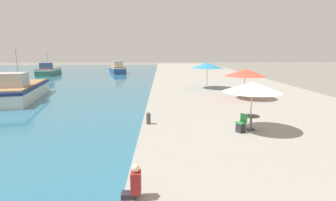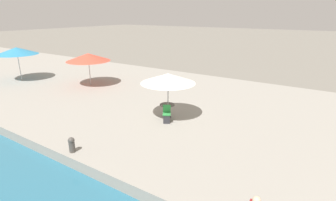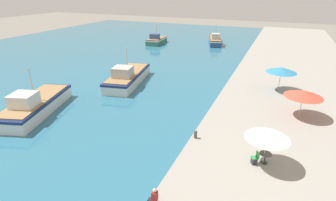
{
  "view_description": "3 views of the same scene",
  "coord_description": "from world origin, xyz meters",
  "px_view_note": "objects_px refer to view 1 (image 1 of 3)",
  "views": [
    {
      "loc": [
        1.09,
        -0.59,
        4.49
      ],
      "look_at": [
        1.5,
        15.97,
        1.31
      ],
      "focal_mm": 28.0,
      "sensor_mm": 36.0,
      "label": 1
    },
    {
      "loc": [
        -5.48,
        4.88,
        5.94
      ],
      "look_at": [
        5.54,
        12.01,
        1.51
      ],
      "focal_mm": 28.0,
      "sensor_mm": 36.0,
      "label": 2
    },
    {
      "loc": [
        5.39,
        -3.84,
        11.42
      ],
      "look_at": [
        -4.0,
        18.0,
        1.11
      ],
      "focal_mm": 28.0,
      "sensor_mm": 36.0,
      "label": 3
    }
  ],
  "objects_px": {
    "cafe_umbrella_white": "(245,73)",
    "fishing_boat_mid": "(19,90)",
    "mooring_bollard": "(148,118)",
    "cafe_table": "(251,120)",
    "person_at_quay": "(134,183)",
    "cafe_chair_left": "(241,126)",
    "fishing_boat_distant": "(117,69)",
    "fishing_boat_far": "(48,71)",
    "cafe_umbrella_pink": "(252,87)",
    "cafe_umbrella_striped": "(207,65)"
  },
  "relations": [
    {
      "from": "mooring_bollard",
      "to": "cafe_umbrella_pink",
      "type": "bearing_deg",
      "value": -14.2
    },
    {
      "from": "mooring_bollard",
      "to": "cafe_umbrella_white",
      "type": "bearing_deg",
      "value": 44.69
    },
    {
      "from": "cafe_umbrella_pink",
      "to": "cafe_umbrella_striped",
      "type": "height_order",
      "value": "cafe_umbrella_striped"
    },
    {
      "from": "fishing_boat_far",
      "to": "fishing_boat_distant",
      "type": "relative_size",
      "value": 0.71
    },
    {
      "from": "cafe_table",
      "to": "cafe_chair_left",
      "type": "xyz_separation_m",
      "value": [
        -0.62,
        -0.37,
        -0.21
      ]
    },
    {
      "from": "cafe_table",
      "to": "fishing_boat_far",
      "type": "bearing_deg",
      "value": 125.14
    },
    {
      "from": "fishing_boat_far",
      "to": "fishing_boat_distant",
      "type": "bearing_deg",
      "value": 18.93
    },
    {
      "from": "fishing_boat_mid",
      "to": "person_at_quay",
      "type": "height_order",
      "value": "fishing_boat_mid"
    },
    {
      "from": "cafe_umbrella_white",
      "to": "fishing_boat_mid",
      "type": "bearing_deg",
      "value": 172.68
    },
    {
      "from": "fishing_boat_mid",
      "to": "mooring_bollard",
      "type": "relative_size",
      "value": 15.49
    },
    {
      "from": "cafe_umbrella_striped",
      "to": "fishing_boat_mid",
      "type": "bearing_deg",
      "value": -168.44
    },
    {
      "from": "fishing_boat_mid",
      "to": "person_at_quay",
      "type": "xyz_separation_m",
      "value": [
        12.31,
        -17.45,
        0.01
      ]
    },
    {
      "from": "cafe_umbrella_white",
      "to": "cafe_chair_left",
      "type": "distance_m",
      "value": 9.77
    },
    {
      "from": "cafe_chair_left",
      "to": "fishing_boat_far",
      "type": "bearing_deg",
      "value": 3.2
    },
    {
      "from": "cafe_umbrella_striped",
      "to": "person_at_quay",
      "type": "height_order",
      "value": "cafe_umbrella_striped"
    },
    {
      "from": "fishing_boat_mid",
      "to": "cafe_umbrella_striped",
      "type": "relative_size",
      "value": 3.06
    },
    {
      "from": "fishing_boat_distant",
      "to": "cafe_umbrella_white",
      "type": "bearing_deg",
      "value": -80.69
    },
    {
      "from": "cafe_umbrella_pink",
      "to": "cafe_chair_left",
      "type": "bearing_deg",
      "value": -153.45
    },
    {
      "from": "cafe_chair_left",
      "to": "fishing_boat_distant",
      "type": "bearing_deg",
      "value": -13.62
    },
    {
      "from": "fishing_boat_distant",
      "to": "person_at_quay",
      "type": "xyz_separation_m",
      "value": [
        8.2,
        -46.87,
        0.06
      ]
    },
    {
      "from": "cafe_umbrella_white",
      "to": "cafe_umbrella_striped",
      "type": "xyz_separation_m",
      "value": [
        -2.05,
        6.22,
        0.25
      ]
    },
    {
      "from": "fishing_boat_mid",
      "to": "cafe_umbrella_white",
      "type": "relative_size",
      "value": 3.04
    },
    {
      "from": "cafe_chair_left",
      "to": "cafe_umbrella_pink",
      "type": "bearing_deg",
      "value": -94.45
    },
    {
      "from": "cafe_umbrella_striped",
      "to": "cafe_table",
      "type": "relative_size",
      "value": 4.13
    },
    {
      "from": "fishing_boat_far",
      "to": "person_at_quay",
      "type": "xyz_separation_m",
      "value": [
        19.95,
        -41.98,
        0.11
      ]
    },
    {
      "from": "fishing_boat_far",
      "to": "person_at_quay",
      "type": "distance_m",
      "value": 46.48
    },
    {
      "from": "fishing_boat_mid",
      "to": "cafe_umbrella_striped",
      "type": "distance_m",
      "value": 18.37
    },
    {
      "from": "fishing_boat_far",
      "to": "cafe_table",
      "type": "distance_m",
      "value": 43.82
    },
    {
      "from": "fishing_boat_mid",
      "to": "cafe_umbrella_pink",
      "type": "distance_m",
      "value": 20.97
    },
    {
      "from": "cafe_umbrella_pink",
      "to": "cafe_chair_left",
      "type": "relative_size",
      "value": 3.15
    },
    {
      "from": "cafe_umbrella_pink",
      "to": "cafe_umbrella_white",
      "type": "distance_m",
      "value": 9.18
    },
    {
      "from": "fishing_boat_mid",
      "to": "cafe_chair_left",
      "type": "relative_size",
      "value": 11.13
    },
    {
      "from": "cafe_table",
      "to": "cafe_chair_left",
      "type": "height_order",
      "value": "cafe_chair_left"
    },
    {
      "from": "fishing_boat_distant",
      "to": "cafe_table",
      "type": "bearing_deg",
      "value": -88.72
    },
    {
      "from": "cafe_chair_left",
      "to": "mooring_bollard",
      "type": "height_order",
      "value": "cafe_chair_left"
    },
    {
      "from": "cafe_umbrella_white",
      "to": "person_at_quay",
      "type": "bearing_deg",
      "value": -117.16
    },
    {
      "from": "cafe_umbrella_pink",
      "to": "cafe_table",
      "type": "relative_size",
      "value": 3.58
    },
    {
      "from": "fishing_boat_far",
      "to": "mooring_bollard",
      "type": "distance_m",
      "value": 39.97
    },
    {
      "from": "person_at_quay",
      "to": "mooring_bollard",
      "type": "xyz_separation_m",
      "value": [
        0.02,
        7.35,
        -0.08
      ]
    },
    {
      "from": "fishing_boat_mid",
      "to": "cafe_table",
      "type": "bearing_deg",
      "value": -44.43
    },
    {
      "from": "cafe_chair_left",
      "to": "mooring_bollard",
      "type": "distance_m",
      "value": 4.9
    },
    {
      "from": "cafe_umbrella_white",
      "to": "mooring_bollard",
      "type": "height_order",
      "value": "cafe_umbrella_white"
    },
    {
      "from": "fishing_boat_mid",
      "to": "cafe_umbrella_pink",
      "type": "bearing_deg",
      "value": -44.78
    },
    {
      "from": "mooring_bollard",
      "to": "cafe_table",
      "type": "bearing_deg",
      "value": -12.94
    },
    {
      "from": "fishing_boat_mid",
      "to": "fishing_boat_distant",
      "type": "relative_size",
      "value": 1.15
    },
    {
      "from": "cafe_umbrella_striped",
      "to": "cafe_table",
      "type": "height_order",
      "value": "cafe_umbrella_striped"
    },
    {
      "from": "cafe_umbrella_pink",
      "to": "cafe_umbrella_striped",
      "type": "distance_m",
      "value": 15.07
    },
    {
      "from": "cafe_chair_left",
      "to": "person_at_quay",
      "type": "distance_m",
      "value": 7.41
    },
    {
      "from": "cafe_table",
      "to": "cafe_chair_left",
      "type": "relative_size",
      "value": 0.88
    },
    {
      "from": "cafe_chair_left",
      "to": "mooring_bollard",
      "type": "relative_size",
      "value": 1.39
    }
  ]
}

